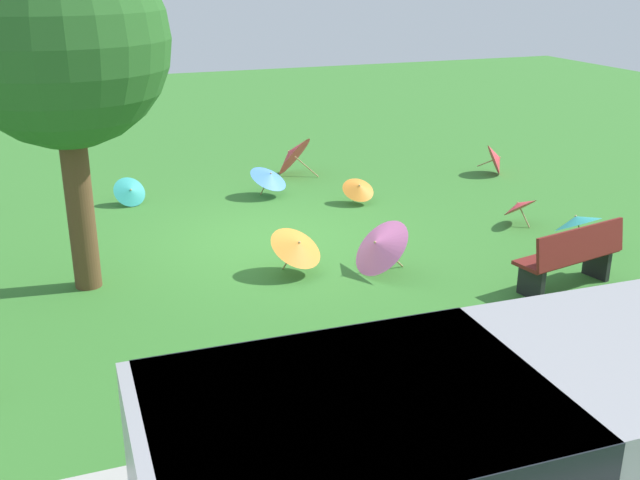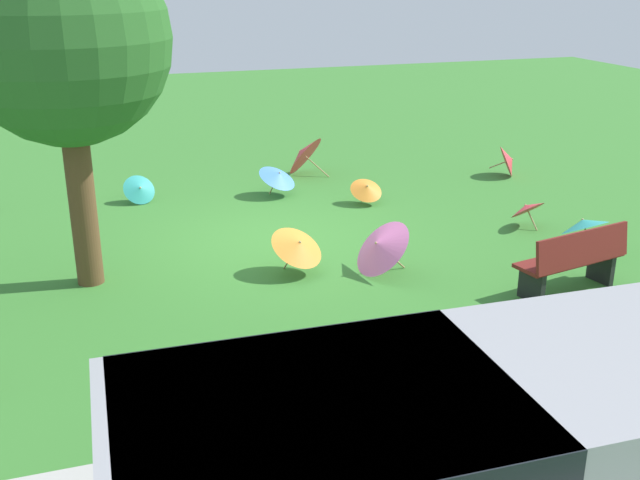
{
  "view_description": "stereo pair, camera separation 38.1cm",
  "coord_description": "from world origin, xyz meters",
  "px_view_note": "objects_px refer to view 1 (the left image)",
  "views": [
    {
      "loc": [
        3.07,
        10.64,
        4.1
      ],
      "look_at": [
        -0.27,
        1.71,
        0.6
      ],
      "focal_mm": 42.25,
      "sensor_mm": 36.0,
      "label": 1
    },
    {
      "loc": [
        2.71,
        10.76,
        4.1
      ],
      "look_at": [
        -0.27,
        1.71,
        0.6
      ],
      "focal_mm": 42.25,
      "sensor_mm": 36.0,
      "label": 2
    }
  ],
  "objects_px": {
    "parasol_blue_0": "(270,176)",
    "parasol_teal_0": "(130,191)",
    "parasol_orange_1": "(359,188)",
    "parasol_red_4": "(292,154)",
    "park_bench": "(571,256)",
    "parasol_red_1": "(519,205)",
    "van_dark": "(454,456)",
    "shade_tree": "(61,42)",
    "parasol_red_5": "(497,159)",
    "parasol_teal_1": "(577,220)",
    "parasol_orange_2": "(298,245)",
    "parasol_pink_0": "(378,245)"
  },
  "relations": [
    {
      "from": "parasol_blue_0",
      "to": "parasol_teal_0",
      "type": "distance_m",
      "value": 2.54
    },
    {
      "from": "parasol_teal_0",
      "to": "parasol_orange_1",
      "type": "height_order",
      "value": "parasol_teal_0"
    },
    {
      "from": "parasol_red_4",
      "to": "park_bench",
      "type": "bearing_deg",
      "value": 103.3
    },
    {
      "from": "parasol_red_1",
      "to": "parasol_teal_0",
      "type": "relative_size",
      "value": 1.08
    },
    {
      "from": "van_dark",
      "to": "shade_tree",
      "type": "relative_size",
      "value": 1.01
    },
    {
      "from": "shade_tree",
      "to": "parasol_red_4",
      "type": "distance_m",
      "value": 6.87
    },
    {
      "from": "park_bench",
      "to": "parasol_red_5",
      "type": "height_order",
      "value": "park_bench"
    },
    {
      "from": "parasol_teal_0",
      "to": "parasol_teal_1",
      "type": "height_order",
      "value": "parasol_teal_1"
    },
    {
      "from": "parasol_teal_0",
      "to": "parasol_red_4",
      "type": "height_order",
      "value": "parasol_red_4"
    },
    {
      "from": "van_dark",
      "to": "parasol_orange_1",
      "type": "bearing_deg",
      "value": -109.07
    },
    {
      "from": "parasol_red_5",
      "to": "parasol_blue_0",
      "type": "bearing_deg",
      "value": -1.37
    },
    {
      "from": "van_dark",
      "to": "parasol_teal_0",
      "type": "distance_m",
      "value": 9.71
    },
    {
      "from": "van_dark",
      "to": "parasol_red_4",
      "type": "distance_m",
      "value": 10.87
    },
    {
      "from": "shade_tree",
      "to": "parasol_blue_0",
      "type": "height_order",
      "value": "shade_tree"
    },
    {
      "from": "parasol_orange_2",
      "to": "van_dark",
      "type": "bearing_deg",
      "value": 82.31
    },
    {
      "from": "park_bench",
      "to": "parasol_orange_2",
      "type": "relative_size",
      "value": 1.65
    },
    {
      "from": "parasol_red_1",
      "to": "parasol_red_4",
      "type": "relative_size",
      "value": 0.62
    },
    {
      "from": "van_dark",
      "to": "parasol_red_4",
      "type": "bearing_deg",
      "value": -102.56
    },
    {
      "from": "shade_tree",
      "to": "parasol_red_5",
      "type": "relative_size",
      "value": 6.03
    },
    {
      "from": "parasol_red_5",
      "to": "parasol_teal_1",
      "type": "bearing_deg",
      "value": 73.43
    },
    {
      "from": "parasol_teal_1",
      "to": "parasol_orange_2",
      "type": "bearing_deg",
      "value": -5.43
    },
    {
      "from": "van_dark",
      "to": "parasol_blue_0",
      "type": "xyz_separation_m",
      "value": [
        -1.48,
        -9.27,
        -0.52
      ]
    },
    {
      "from": "van_dark",
      "to": "shade_tree",
      "type": "distance_m",
      "value": 6.85
    },
    {
      "from": "van_dark",
      "to": "parasol_teal_1",
      "type": "distance_m",
      "value": 7.25
    },
    {
      "from": "park_bench",
      "to": "parasol_blue_0",
      "type": "relative_size",
      "value": 1.68
    },
    {
      "from": "shade_tree",
      "to": "parasol_blue_0",
      "type": "bearing_deg",
      "value": -138.18
    },
    {
      "from": "parasol_orange_2",
      "to": "parasol_red_5",
      "type": "xyz_separation_m",
      "value": [
        -5.6,
        -3.64,
        -0.1
      ]
    },
    {
      "from": "parasol_orange_2",
      "to": "parasol_blue_0",
      "type": "bearing_deg",
      "value": -101.08
    },
    {
      "from": "parasol_red_1",
      "to": "parasol_orange_1",
      "type": "xyz_separation_m",
      "value": [
        2.04,
        -1.99,
        -0.03
      ]
    },
    {
      "from": "shade_tree",
      "to": "parasol_teal_1",
      "type": "bearing_deg",
      "value": 171.91
    },
    {
      "from": "parasol_pink_0",
      "to": "parasol_teal_1",
      "type": "height_order",
      "value": "parasol_pink_0"
    },
    {
      "from": "van_dark",
      "to": "shade_tree",
      "type": "xyz_separation_m",
      "value": [
        2.05,
        -6.11,
        2.3
      ]
    },
    {
      "from": "parasol_teal_0",
      "to": "parasol_teal_1",
      "type": "bearing_deg",
      "value": 143.65
    },
    {
      "from": "parasol_blue_0",
      "to": "parasol_teal_0",
      "type": "relative_size",
      "value": 1.46
    },
    {
      "from": "parasol_pink_0",
      "to": "parasol_teal_1",
      "type": "distance_m",
      "value": 3.31
    },
    {
      "from": "parasol_red_5",
      "to": "parasol_teal_0",
      "type": "bearing_deg",
      "value": -3.72
    },
    {
      "from": "park_bench",
      "to": "parasol_teal_1",
      "type": "height_order",
      "value": "park_bench"
    },
    {
      "from": "parasol_orange_1",
      "to": "parasol_orange_2",
      "type": "distance_m",
      "value": 3.45
    },
    {
      "from": "parasol_pink_0",
      "to": "parasol_teal_0",
      "type": "bearing_deg",
      "value": -57.31
    },
    {
      "from": "parasol_teal_0",
      "to": "parasol_orange_2",
      "type": "xyz_separation_m",
      "value": [
        -1.78,
        4.12,
        0.17
      ]
    },
    {
      "from": "park_bench",
      "to": "parasol_red_1",
      "type": "bearing_deg",
      "value": -110.03
    },
    {
      "from": "parasol_blue_0",
      "to": "parasol_teal_1",
      "type": "xyz_separation_m",
      "value": [
        -3.65,
        4.17,
        0.02
      ]
    },
    {
      "from": "shade_tree",
      "to": "parasol_red_1",
      "type": "xyz_separation_m",
      "value": [
        -6.93,
        -0.14,
        -2.88
      ]
    },
    {
      "from": "parasol_pink_0",
      "to": "parasol_red_1",
      "type": "bearing_deg",
      "value": -160.69
    },
    {
      "from": "parasol_blue_0",
      "to": "parasol_pink_0",
      "type": "xyz_separation_m",
      "value": [
        -0.34,
        4.09,
        0.02
      ]
    },
    {
      "from": "parasol_red_4",
      "to": "parasol_red_1",
      "type": "bearing_deg",
      "value": 120.17
    },
    {
      "from": "parasol_orange_2",
      "to": "shade_tree",
      "type": "bearing_deg",
      "value": -12.2
    },
    {
      "from": "park_bench",
      "to": "parasol_red_1",
      "type": "xyz_separation_m",
      "value": [
        -0.91,
        -2.49,
        -0.13
      ]
    },
    {
      "from": "van_dark",
      "to": "parasol_orange_2",
      "type": "height_order",
      "value": "van_dark"
    },
    {
      "from": "park_bench",
      "to": "parasol_blue_0",
      "type": "distance_m",
      "value": 6.05
    }
  ]
}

